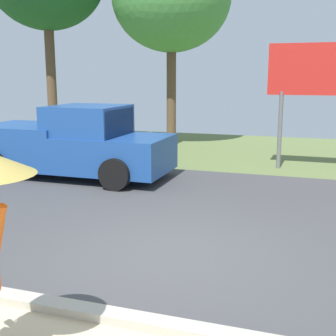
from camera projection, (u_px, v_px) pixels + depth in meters
ground_plane at (214, 205)px, 9.56m from camera, size 40.00×22.00×0.20m
pickup_truck at (73, 144)px, 11.85m from camera, size 5.20×2.28×1.88m
roadside_billboard at (316, 79)px, 12.27m from camera, size 2.60×0.12×3.50m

